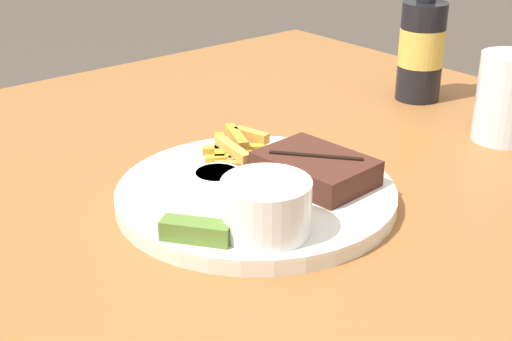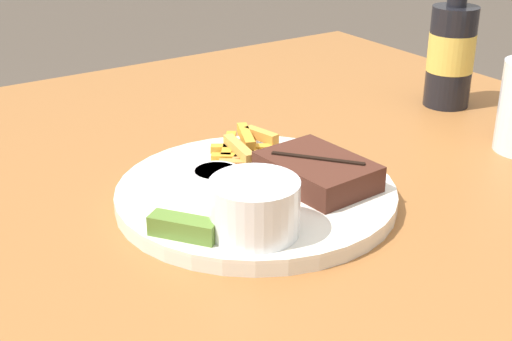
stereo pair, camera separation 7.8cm
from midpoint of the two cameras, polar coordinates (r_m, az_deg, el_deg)
dining_table at (r=0.83m, az=2.69°, el=-7.47°), size 1.16×1.20×0.76m
dinner_plate at (r=0.79m, az=2.82°, el=-1.98°), size 0.31×0.31×0.02m
steak_portion at (r=0.79m, az=7.71°, el=-0.12°), size 0.13×0.10×0.03m
fries_pile at (r=0.85m, az=1.84°, el=1.47°), size 0.13×0.10×0.02m
coleslaw_cup at (r=0.68m, az=3.15°, el=-2.77°), size 0.09×0.09×0.05m
dipping_sauce_cup at (r=0.77m, az=-0.32°, el=-0.80°), size 0.05×0.05×0.02m
pickle_spear at (r=0.68m, az=-2.58°, el=-4.65°), size 0.07×0.06×0.02m
fork_utensil at (r=0.84m, az=-0.48°, el=0.72°), size 0.13×0.01×0.00m
beer_bottle at (r=1.12m, az=17.33°, el=9.19°), size 0.07×0.07×0.24m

